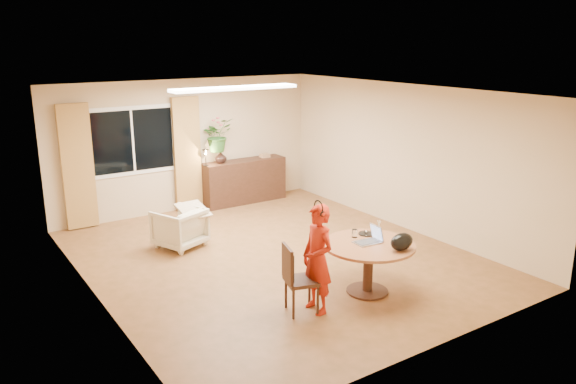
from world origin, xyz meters
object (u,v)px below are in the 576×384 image
(dining_table, at_px, (369,254))
(dining_chair, at_px, (302,279))
(sideboard, at_px, (244,181))
(child, at_px, (318,259))
(armchair, at_px, (180,228))

(dining_table, xyz_separation_m, dining_chair, (-1.07, 0.03, -0.10))
(dining_chair, bearing_deg, sideboard, 85.21)
(dining_chair, height_order, child, child)
(dining_table, height_order, sideboard, sideboard)
(child, xyz_separation_m, sideboard, (1.66, 4.81, -0.25))
(dining_chair, bearing_deg, armchair, 113.12)
(child, height_order, sideboard, child)
(dining_table, distance_m, armchair, 3.37)
(dining_table, height_order, child, child)
(dining_chair, distance_m, child, 0.32)
(child, bearing_deg, dining_chair, -113.50)
(child, bearing_deg, armchair, -169.89)
(dining_chair, xyz_separation_m, sideboard, (1.84, 4.73, 0.00))
(armchair, height_order, sideboard, sideboard)
(child, xyz_separation_m, armchair, (-0.53, 3.10, -0.37))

